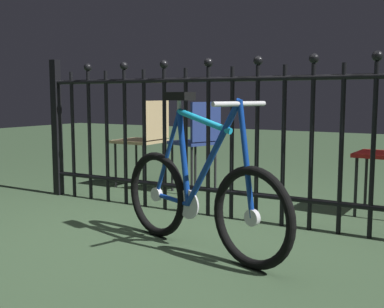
% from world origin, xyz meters
% --- Properties ---
extents(ground_plane, '(20.00, 20.00, 0.00)m').
position_xyz_m(ground_plane, '(0.00, 0.00, 0.00)').
color(ground_plane, '#374E33').
extents(iron_fence, '(3.28, 0.07, 1.25)m').
position_xyz_m(iron_fence, '(-0.06, 0.81, 0.63)').
color(iron_fence, black).
rests_on(iron_fence, ground).
extents(bicycle, '(1.33, 0.53, 0.94)m').
position_xyz_m(bicycle, '(0.34, 0.03, 0.33)').
color(bicycle, black).
rests_on(bicycle, ground).
extents(chair_tan, '(0.44, 0.44, 0.87)m').
position_xyz_m(chair_tan, '(-1.11, 1.53, 0.53)').
color(chair_tan, black).
rests_on(chair_tan, ground).
extents(chair_navy, '(0.47, 0.47, 0.87)m').
position_xyz_m(chair_navy, '(-0.51, 1.55, 0.54)').
color(chair_navy, black).
rests_on(chair_navy, ground).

